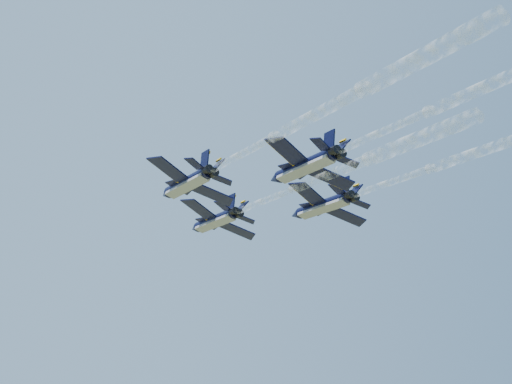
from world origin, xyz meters
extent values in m
cylinder|color=black|center=(-0.95, 13.85, 95.53)|extent=(5.78, 14.34, 2.35)
cone|color=black|center=(-3.05, 22.08, 95.53)|extent=(2.96, 3.28, 2.35)
ellipsoid|color=black|center=(-1.64, 17.43, 96.08)|extent=(1.89, 2.81, 1.19)
cube|color=gray|center=(-1.18, 13.79, 94.88)|extent=(4.77, 12.77, 1.02)
cube|color=black|center=(-4.07, 12.17, 96.72)|extent=(6.80, 6.04, 2.38)
cube|color=#E8AE0C|center=(-4.49, 13.94, 96.82)|extent=(5.04, 3.37, 2.35)
cube|color=black|center=(2.53, 13.85, 94.14)|extent=(6.09, 3.80, 2.38)
cube|color=#E8AE0C|center=(2.12, 15.63, 94.24)|extent=(5.73, 0.74, 2.35)
cube|color=black|center=(-1.31, 6.76, 96.32)|extent=(3.16, 2.96, 1.12)
cube|color=black|center=(2.77, 7.80, 94.73)|extent=(2.86, 2.05, 1.12)
cube|color=black|center=(0.23, 7.93, 97.25)|extent=(0.88, 2.36, 2.79)
cube|color=black|center=(1.88, 8.35, 96.61)|extent=(2.40, 2.75, 2.28)
cylinder|color=black|center=(0.44, 6.43, 95.60)|extent=(1.79, 1.62, 1.52)
cylinder|color=black|center=(1.32, 6.66, 95.26)|extent=(1.79, 1.62, 1.52)
cylinder|color=black|center=(-8.72, -3.22, 95.53)|extent=(5.78, 14.34, 2.35)
cone|color=black|center=(-10.82, 5.01, 95.53)|extent=(2.96, 3.28, 2.35)
ellipsoid|color=black|center=(-9.42, 0.36, 96.08)|extent=(1.89, 2.81, 1.19)
cube|color=gray|center=(-8.96, -3.28, 94.88)|extent=(4.77, 12.77, 1.02)
cube|color=black|center=(-11.85, -4.90, 96.72)|extent=(6.80, 6.04, 2.38)
cube|color=#E8AE0C|center=(-12.26, -3.13, 96.82)|extent=(5.04, 3.37, 2.35)
cube|color=black|center=(-5.25, -3.22, 94.14)|extent=(6.09, 3.80, 2.38)
cube|color=#E8AE0C|center=(-5.66, -1.44, 94.24)|extent=(5.73, 0.74, 2.35)
cube|color=black|center=(-9.09, -10.31, 96.32)|extent=(3.16, 2.96, 1.12)
cube|color=black|center=(-5.01, -9.27, 94.73)|extent=(2.86, 2.05, 1.12)
cube|color=black|center=(-7.55, -9.14, 97.25)|extent=(0.88, 2.36, 2.79)
cube|color=black|center=(-5.89, -8.72, 96.61)|extent=(2.40, 2.75, 2.28)
cylinder|color=black|center=(-7.34, -10.64, 95.60)|extent=(1.79, 1.62, 1.52)
cylinder|color=black|center=(-6.46, -10.41, 95.26)|extent=(1.79, 1.62, 1.52)
cylinder|color=black|center=(13.66, 1.67, 95.53)|extent=(5.78, 14.34, 2.35)
cone|color=black|center=(11.56, 9.90, 95.53)|extent=(2.96, 3.28, 2.35)
ellipsoid|color=black|center=(12.97, 5.25, 96.08)|extent=(1.89, 2.81, 1.19)
cube|color=gray|center=(13.42, 1.61, 94.88)|extent=(4.77, 12.77, 1.02)
cube|color=black|center=(10.54, -0.01, 96.72)|extent=(6.80, 6.04, 2.38)
cube|color=#E8AE0C|center=(10.12, 1.76, 96.82)|extent=(5.04, 3.37, 2.35)
cube|color=black|center=(17.14, 1.67, 94.14)|extent=(6.09, 3.80, 2.38)
cube|color=#E8AE0C|center=(16.73, 3.44, 94.24)|extent=(5.73, 0.74, 2.35)
cube|color=black|center=(13.30, -5.42, 96.32)|extent=(3.16, 2.96, 1.12)
cube|color=black|center=(17.38, -4.38, 94.73)|extent=(2.86, 2.05, 1.12)
cube|color=black|center=(14.84, -4.26, 97.25)|extent=(0.88, 2.36, 2.79)
cube|color=black|center=(16.49, -3.84, 96.61)|extent=(2.40, 2.75, 2.28)
cylinder|color=black|center=(15.05, -5.75, 95.60)|extent=(1.79, 1.62, 1.52)
cylinder|color=black|center=(15.92, -5.53, 95.26)|extent=(1.79, 1.62, 1.52)
cylinder|color=black|center=(5.44, -14.13, 95.53)|extent=(5.78, 14.34, 2.35)
cone|color=black|center=(3.34, -5.90, 95.53)|extent=(2.96, 3.28, 2.35)
ellipsoid|color=black|center=(4.74, -10.55, 96.08)|extent=(1.89, 2.81, 1.19)
cube|color=gray|center=(5.20, -14.19, 94.88)|extent=(4.77, 12.77, 1.02)
cube|color=black|center=(2.31, -15.81, 96.72)|extent=(6.80, 6.04, 2.38)
cube|color=#E8AE0C|center=(1.90, -14.04, 96.82)|extent=(5.04, 3.37, 2.35)
cube|color=black|center=(8.92, -14.13, 94.14)|extent=(6.09, 3.80, 2.38)
cube|color=#E8AE0C|center=(8.50, -12.35, 94.24)|extent=(5.73, 0.74, 2.35)
cube|color=black|center=(5.08, -21.22, 96.32)|extent=(3.16, 2.96, 1.12)
cube|color=black|center=(9.15, -20.18, 94.73)|extent=(2.86, 2.05, 1.12)
cube|color=black|center=(6.62, -20.05, 97.25)|extent=(0.88, 2.36, 2.79)
cube|color=black|center=(8.27, -19.63, 96.61)|extent=(2.40, 2.75, 2.28)
cylinder|color=black|center=(6.83, -21.55, 95.60)|extent=(1.79, 1.62, 1.52)
cylinder|color=black|center=(7.70, -21.33, 95.26)|extent=(1.79, 1.62, 1.52)
cylinder|color=white|center=(3.11, -2.07, 95.53)|extent=(5.77, 18.23, 1.24)
cylinder|color=white|center=(7.43, -18.97, 95.53)|extent=(6.23, 18.34, 1.71)
cylinder|color=white|center=(11.74, -35.88, 95.53)|extent=(6.76, 18.48, 2.26)
cylinder|color=white|center=(-4.66, -19.14, 95.53)|extent=(5.77, 18.23, 1.24)
cylinder|color=white|center=(-0.35, -36.04, 95.53)|extent=(6.23, 18.34, 1.71)
cylinder|color=white|center=(3.96, -52.95, 95.53)|extent=(6.76, 18.48, 2.26)
cylinder|color=white|center=(17.72, -14.25, 95.53)|extent=(5.77, 18.23, 1.24)
cylinder|color=white|center=(22.04, -31.16, 95.53)|extent=(6.23, 18.34, 1.71)
cylinder|color=white|center=(9.50, -30.05, 95.53)|extent=(5.77, 18.23, 1.24)
cylinder|color=white|center=(13.81, -46.95, 95.53)|extent=(6.23, 18.34, 1.71)
camera|label=1|loc=(-26.82, -107.93, 57.56)|focal=55.00mm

